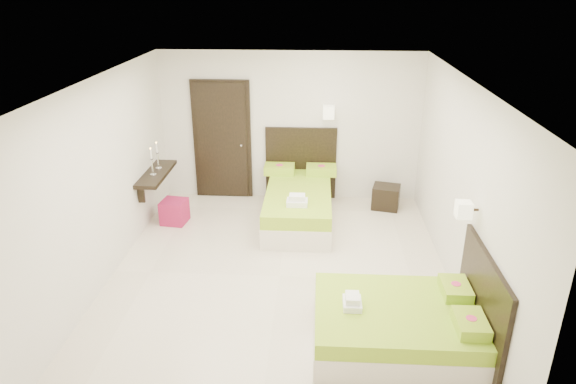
# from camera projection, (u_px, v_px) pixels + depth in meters

# --- Properties ---
(floor) EXTENTS (5.50, 5.50, 0.00)m
(floor) POSITION_uv_depth(u_px,v_px,m) (279.00, 276.00, 6.88)
(floor) COLOR beige
(floor) RESTS_ON ground
(bed_single) EXTENTS (1.25, 2.09, 1.72)m
(bed_single) POSITION_uv_depth(u_px,v_px,m) (299.00, 201.00, 8.41)
(bed_single) COLOR beige
(bed_single) RESTS_ON ground
(bed_double) EXTENTS (1.77, 1.51, 1.46)m
(bed_double) POSITION_uv_depth(u_px,v_px,m) (404.00, 323.00, 5.51)
(bed_double) COLOR beige
(bed_double) RESTS_ON ground
(nightstand) EXTENTS (0.53, 0.49, 0.40)m
(nightstand) POSITION_uv_depth(u_px,v_px,m) (386.00, 197.00, 8.86)
(nightstand) COLOR black
(nightstand) RESTS_ON ground
(ottoman) EXTENTS (0.43, 0.43, 0.38)m
(ottoman) POSITION_uv_depth(u_px,v_px,m) (174.00, 211.00, 8.33)
(ottoman) COLOR maroon
(ottoman) RESTS_ON ground
(door) EXTENTS (1.02, 0.15, 2.14)m
(door) POSITION_uv_depth(u_px,v_px,m) (222.00, 141.00, 9.02)
(door) COLOR black
(door) RESTS_ON ground
(console_shelf) EXTENTS (0.35, 1.20, 0.78)m
(console_shelf) POSITION_uv_depth(u_px,v_px,m) (156.00, 174.00, 8.15)
(console_shelf) COLOR black
(console_shelf) RESTS_ON ground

